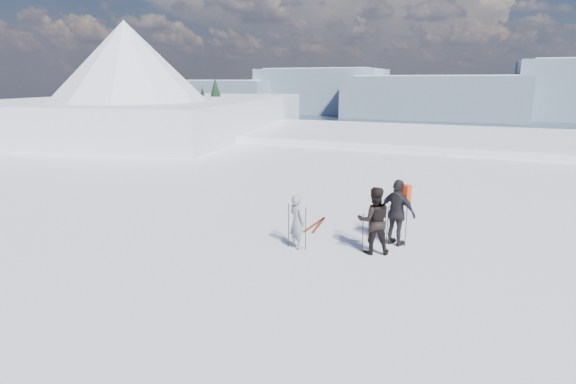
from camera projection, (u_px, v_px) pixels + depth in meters
name	position (u px, v px, depth m)	size (l,w,h in m)	color
lake_basin	(437.00, 216.00, 38.09)	(820.00, 820.00, 71.62)	white
far_mountain_range	(516.00, 94.00, 406.19)	(770.00, 110.00, 53.00)	slate
near_ridge	(173.00, 161.00, 46.87)	(31.37, 35.68, 25.62)	white
skier_grey	(297.00, 222.00, 12.88)	(0.58, 0.38, 1.59)	gray
skier_dark	(374.00, 220.00, 12.45)	(0.93, 0.72, 1.91)	black
skier_pack	(397.00, 213.00, 13.06)	(1.16, 0.48, 1.97)	black
backpack	(405.00, 169.00, 12.93)	(0.42, 0.24, 0.54)	red
ski_poles	(356.00, 228.00, 12.81)	(3.15, 1.39, 1.35)	black
skis_loose	(317.00, 225.00, 15.08)	(0.38, 1.70, 0.03)	black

